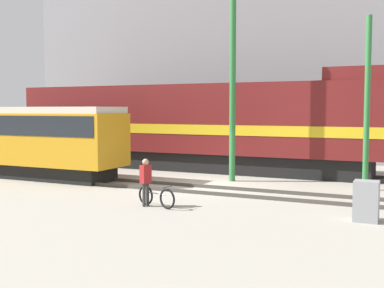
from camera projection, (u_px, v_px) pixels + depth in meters
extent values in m
plane|color=#9E998C|center=(203.00, 186.00, 20.45)|extent=(120.00, 120.00, 0.00)
cube|color=#47423D|center=(185.00, 191.00, 18.86)|extent=(60.00, 0.07, 0.14)
cube|color=#47423D|center=(200.00, 186.00, 20.15)|extent=(60.00, 0.07, 0.14)
cube|color=#47423D|center=(238.00, 173.00, 24.31)|extent=(60.00, 0.07, 0.14)
cube|color=#47423D|center=(247.00, 170.00, 25.61)|extent=(60.00, 0.07, 0.14)
cube|color=gray|center=(288.00, 59.00, 32.76)|extent=(37.54, 6.00, 13.42)
cube|color=black|center=(190.00, 160.00, 26.22)|extent=(18.85, 2.55, 1.00)
cube|color=maroon|center=(190.00, 118.00, 26.05)|extent=(20.49, 3.00, 3.57)
cube|color=gold|center=(190.00, 128.00, 26.09)|extent=(20.08, 3.04, 0.50)
cube|color=maroon|center=(361.00, 75.00, 22.17)|extent=(3.00, 2.85, 0.60)
cube|color=black|center=(36.00, 170.00, 23.04)|extent=(8.04, 2.00, 0.70)
cube|color=orange|center=(35.00, 138.00, 22.93)|extent=(9.13, 2.50, 2.39)
cube|color=#1E2328|center=(35.00, 125.00, 22.88)|extent=(8.77, 2.54, 0.90)
cube|color=beige|center=(34.00, 110.00, 22.83)|extent=(8.95, 2.38, 0.30)
torus|color=black|center=(167.00, 199.00, 15.80)|extent=(0.67, 0.25, 0.68)
torus|color=black|center=(146.00, 195.00, 16.48)|extent=(0.67, 0.25, 0.68)
cylinder|color=#A5A5AD|center=(156.00, 193.00, 16.13)|extent=(0.85, 0.28, 0.04)
cylinder|color=#A5A5AD|center=(149.00, 191.00, 16.37)|extent=(0.03, 0.03, 0.31)
cylinder|color=#262626|center=(167.00, 187.00, 15.77)|extent=(0.14, 0.43, 0.02)
cylinder|color=#333333|center=(147.00, 194.00, 16.33)|extent=(0.11, 0.11, 0.79)
cylinder|color=#333333|center=(144.00, 195.00, 16.21)|extent=(0.11, 0.11, 0.79)
cube|color=maroon|center=(146.00, 174.00, 16.22)|extent=(0.31, 0.41, 0.61)
sphere|color=tan|center=(145.00, 162.00, 16.19)|extent=(0.21, 0.21, 0.21)
cylinder|color=#2D7238|center=(233.00, 86.00, 21.68)|extent=(0.28, 0.28, 8.61)
cylinder|color=#2D7238|center=(367.00, 104.00, 19.29)|extent=(0.23, 0.23, 7.01)
cube|color=gray|center=(366.00, 201.00, 14.07)|extent=(0.70, 0.60, 1.20)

